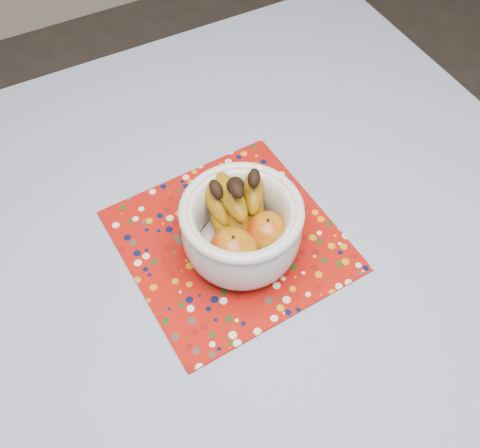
{
  "coord_description": "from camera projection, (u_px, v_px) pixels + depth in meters",
  "views": [
    {
      "loc": [
        -0.2,
        -0.4,
        1.56
      ],
      "look_at": [
        0.05,
        0.07,
        0.83
      ],
      "focal_mm": 42.0,
      "sensor_mm": 36.0,
      "label": 1
    }
  ],
  "objects": [
    {
      "name": "placemat",
      "position": [
        230.0,
        240.0,
        0.96
      ],
      "size": [
        0.36,
        0.36,
        0.0
      ],
      "primitive_type": "cube",
      "rotation": [
        0.0,
        0.0,
        0.06
      ],
      "color": "#940E08",
      "rests_on": "tablecloth"
    },
    {
      "name": "tablecloth",
      "position": [
        233.0,
        292.0,
        0.91
      ],
      "size": [
        1.32,
        1.32,
        0.01
      ],
      "primitive_type": "cube",
      "color": "slate",
      "rests_on": "table"
    },
    {
      "name": "table",
      "position": [
        234.0,
        314.0,
        0.98
      ],
      "size": [
        1.2,
        1.2,
        0.75
      ],
      "color": "brown",
      "rests_on": "ground"
    },
    {
      "name": "fruit_bowl",
      "position": [
        242.0,
        222.0,
        0.89
      ],
      "size": [
        0.21,
        0.2,
        0.16
      ],
      "color": "silver",
      "rests_on": "placemat"
    }
  ]
}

